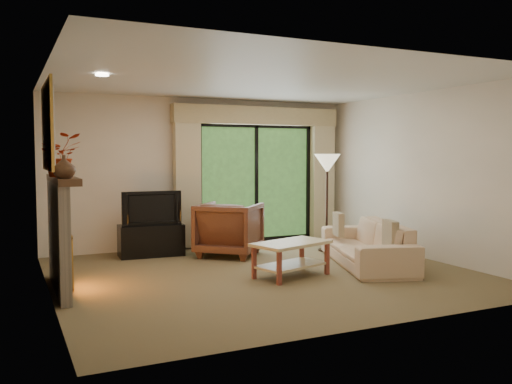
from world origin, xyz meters
name	(u,v)px	position (x,y,z in m)	size (l,w,h in m)	color
floor	(265,274)	(0.00, 0.00, 0.00)	(5.50, 5.50, 0.00)	brown
ceiling	(266,81)	(0.00, 0.00, 2.60)	(5.50, 5.50, 0.00)	silver
wall_back	(203,173)	(0.00, 2.50, 1.30)	(5.00, 5.00, 0.00)	beige
wall_front	(383,190)	(0.00, -2.50, 1.30)	(5.00, 5.00, 0.00)	beige
wall_left	(47,183)	(-2.75, 0.00, 1.30)	(5.00, 5.00, 0.00)	beige
wall_right	(424,175)	(2.75, 0.00, 1.30)	(5.00, 5.00, 0.00)	beige
fireplace	(58,234)	(-2.63, 0.20, 0.69)	(0.24, 1.70, 1.37)	slate
mirror	(48,126)	(-2.71, 0.20, 1.95)	(0.07, 1.45, 1.02)	gold
sliding_door	(256,183)	(1.00, 2.45, 1.10)	(2.26, 0.10, 2.16)	black
curtain_left	(187,179)	(-0.35, 2.34, 1.20)	(0.45, 0.18, 2.35)	#C4B288
curtain_right	(322,177)	(2.35, 2.34, 1.20)	(0.45, 0.18, 2.35)	#C4B288
cornice	(258,116)	(1.00, 2.36, 2.32)	(3.20, 0.24, 0.32)	tan
media_console	(151,240)	(-1.09, 1.95, 0.25)	(1.01, 0.45, 0.51)	black
tv	(151,208)	(-1.09, 1.95, 0.78)	(0.94, 0.12, 0.54)	black
armchair	(229,229)	(0.06, 1.44, 0.43)	(0.92, 0.95, 0.86)	#562D1F
sofa	(366,244)	(1.61, -0.10, 0.32)	(2.18, 0.85, 0.64)	#D0AC87
pillow_near	(390,235)	(1.53, -0.73, 0.54)	(0.10, 0.39, 0.39)	brown
pillow_far	(338,224)	(1.53, 0.53, 0.53)	(0.10, 0.36, 0.36)	brown
coffee_table	(291,259)	(0.24, -0.29, 0.23)	(1.04, 0.57, 0.47)	#D1BC8A
floor_lamp	(327,203)	(1.71, 1.14, 0.82)	(0.44, 0.44, 1.63)	beige
vase	(64,167)	(-2.61, -0.45, 1.49)	(0.24, 0.24, 0.25)	#4A2E1C
branches	(60,155)	(-2.61, -0.03, 1.62)	(0.45, 0.39, 0.50)	#A92F10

